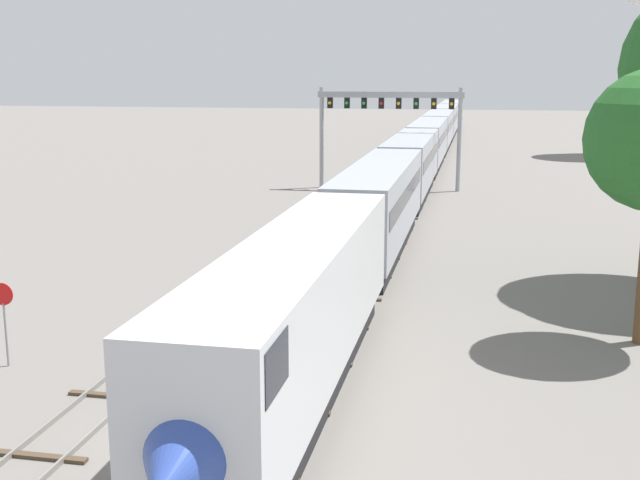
% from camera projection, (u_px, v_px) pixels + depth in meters
% --- Properties ---
extents(ground_plane, '(400.00, 400.00, 0.00)m').
position_uv_depth(ground_plane, '(197.00, 436.00, 21.64)').
color(ground_plane, slate).
extents(track_main, '(2.60, 200.00, 0.16)m').
position_uv_depth(track_main, '(425.00, 172.00, 78.84)').
color(track_main, slate).
rests_on(track_main, ground).
extents(track_near, '(2.60, 160.00, 0.16)m').
position_uv_depth(track_near, '(334.00, 201.00, 60.70)').
color(track_near, slate).
rests_on(track_near, ground).
extents(passenger_train, '(3.04, 140.17, 4.80)m').
position_uv_depth(passenger_train, '(429.00, 143.00, 81.95)').
color(passenger_train, silver).
rests_on(passenger_train, ground).
extents(signal_gantry, '(12.10, 0.49, 8.46)m').
position_uv_depth(signal_gantry, '(390.00, 114.00, 66.24)').
color(signal_gantry, '#999BA0').
rests_on(signal_gantry, ground).
extents(stop_sign, '(0.76, 0.08, 2.88)m').
position_uv_depth(stop_sign, '(4.00, 312.00, 26.43)').
color(stop_sign, gray).
rests_on(stop_sign, ground).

